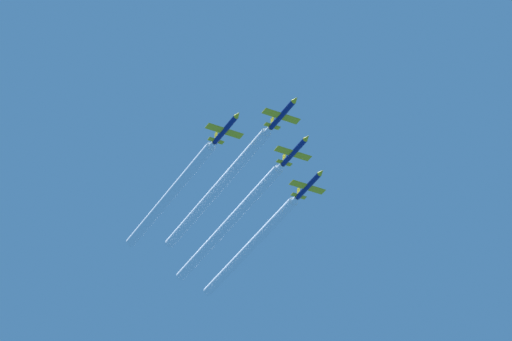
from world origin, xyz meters
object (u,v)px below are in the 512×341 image
object	(u,v)px
jet_left_wingman	(295,151)
jet_right_wingman	(226,128)
jet_lead	(283,114)
jet_outer_left	(309,185)

from	to	relation	value
jet_left_wingman	jet_right_wingman	world-z (taller)	jet_right_wingman
jet_lead	jet_outer_left	xyz separation A→B (m)	(-17.65, -19.28, -2.16)
jet_lead	jet_left_wingman	size ratio (longest dim) A/B	1.00
jet_lead	jet_outer_left	distance (m)	26.23
jet_outer_left	jet_left_wingman	bearing A→B (deg)	45.42
jet_lead	jet_outer_left	size ratio (longest dim) A/B	1.00
jet_lead	jet_left_wingman	xyz separation A→B (m)	(-8.68, -10.18, -1.04)
jet_left_wingman	jet_right_wingman	xyz separation A→B (m)	(18.31, 0.15, 0.09)
jet_left_wingman	jet_outer_left	bearing A→B (deg)	-134.58
jet_left_wingman	jet_right_wingman	distance (m)	18.31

